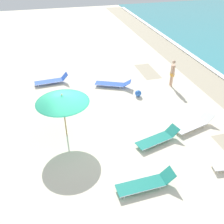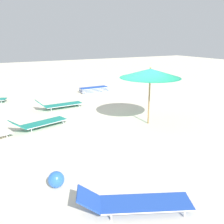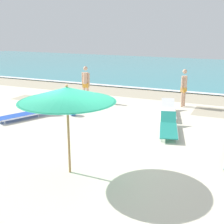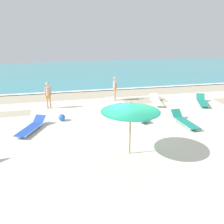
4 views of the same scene
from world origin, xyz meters
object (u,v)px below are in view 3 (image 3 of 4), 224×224
(sun_lounger_near_water_right, at_px, (168,111))
(beachgoer_wading_adult, at_px, (184,86))
(beach_umbrella, at_px, (67,95))
(beachgoer_shoreline_child, at_px, (86,82))
(beach_ball, at_px, (73,111))
(sun_lounger_near_water_left, at_px, (25,113))
(sun_lounger_beside_umbrella, at_px, (169,127))

(sun_lounger_near_water_right, distance_m, beachgoer_wading_adult, 1.97)
(beach_umbrella, bearing_deg, beachgoer_wading_adult, 80.98)
(beachgoer_wading_adult, xyz_separation_m, beachgoer_shoreline_child, (-4.71, -0.89, 0.00))
(sun_lounger_near_water_right, xyz_separation_m, beach_ball, (-3.71, -1.67, -0.01))
(beach_umbrella, bearing_deg, sun_lounger_near_water_right, 80.81)
(sun_lounger_near_water_left, bearing_deg, beach_umbrella, -14.62)
(sun_lounger_beside_umbrella, distance_m, beachgoer_shoreline_child, 5.96)
(beach_umbrella, height_order, beachgoer_wading_adult, beach_umbrella)
(sun_lounger_beside_umbrella, xyz_separation_m, beachgoer_wading_adult, (-0.30, 4.01, 0.79))
(beach_umbrella, height_order, beach_ball, beach_umbrella)
(beachgoer_wading_adult, distance_m, beach_ball, 5.32)
(beach_umbrella, distance_m, beachgoer_shoreline_child, 8.05)
(sun_lounger_beside_umbrella, xyz_separation_m, beachgoer_shoreline_child, (-5.01, 3.12, 0.79))
(sun_lounger_near_water_right, bearing_deg, sun_lounger_beside_umbrella, -90.96)
(beachgoer_shoreline_child, bearing_deg, sun_lounger_beside_umbrella, 150.95)
(sun_lounger_near_water_left, bearing_deg, beach_ball, 60.41)
(beach_umbrella, height_order, sun_lounger_beside_umbrella, beach_umbrella)
(beachgoer_shoreline_child, bearing_deg, beach_umbrella, 118.25)
(sun_lounger_beside_umbrella, xyz_separation_m, beach_ball, (-4.27, 0.57, -0.01))
(beach_umbrella, xyz_separation_m, beachgoer_wading_adult, (1.29, 8.10, -1.07))
(beach_umbrella, xyz_separation_m, beachgoer_shoreline_child, (-3.42, 7.21, -1.07))
(sun_lounger_beside_umbrella, bearing_deg, beachgoer_wading_adult, 79.68)
(sun_lounger_near_water_right, distance_m, beach_ball, 4.06)
(beach_ball, bearing_deg, beachgoer_wading_adult, 40.96)
(sun_lounger_beside_umbrella, height_order, sun_lounger_near_water_left, sun_lounger_beside_umbrella)
(beachgoer_shoreline_child, bearing_deg, sun_lounger_near_water_left, 79.72)
(sun_lounger_near_water_left, height_order, beachgoer_shoreline_child, beachgoer_shoreline_child)
(sun_lounger_near_water_right, bearing_deg, beachgoer_shoreline_child, 153.53)
(sun_lounger_beside_umbrella, distance_m, beach_ball, 4.31)
(beach_umbrella, relative_size, beachgoer_wading_adult, 1.37)
(sun_lounger_near_water_left, relative_size, beachgoer_shoreline_child, 1.34)
(sun_lounger_near_water_right, xyz_separation_m, beachgoer_shoreline_child, (-4.45, 0.89, 0.79))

